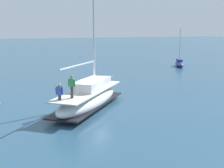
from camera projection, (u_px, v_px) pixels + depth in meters
The scene contains 4 objects.
ground_plane at pixel (92, 108), 23.69m from camera, with size 400.00×400.00×0.00m, color #284C66.
main_sailboat at pixel (89, 97), 23.33m from camera, with size 8.53×8.44×12.82m.
moored_sloop_near at pixel (179, 63), 50.33m from camera, with size 5.04×3.57×6.29m.
mooring_buoy at pixel (71, 93), 28.35m from camera, with size 0.52×0.52×0.86m.
Camera 1 is at (21.37, -8.62, 6.05)m, focal length 48.38 mm.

